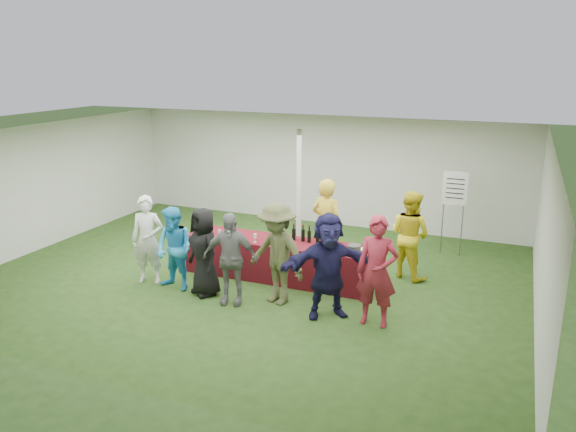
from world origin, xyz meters
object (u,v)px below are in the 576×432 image
at_px(customer_6, 377,271).
at_px(customer_2, 204,252).
at_px(dump_bucket, 354,250).
at_px(customer_5, 328,266).
at_px(customer_1, 175,249).
at_px(serving_table, 278,259).
at_px(customer_0, 148,240).
at_px(customer_3, 230,258).
at_px(wine_list_sign, 455,195).
at_px(staff_pourer, 327,226).
at_px(customer_4, 277,254).
at_px(staff_back, 410,234).

bearing_deg(customer_6, customer_2, 178.30).
height_order(dump_bucket, customer_5, customer_5).
bearing_deg(customer_1, serving_table, 48.51).
bearing_deg(customer_2, customer_0, -151.92).
xyz_separation_m(customer_1, customer_6, (3.67, 0.02, 0.12)).
bearing_deg(customer_3, wine_list_sign, 38.02).
bearing_deg(customer_2, staff_pourer, 79.47).
distance_m(customer_0, customer_2, 1.25).
distance_m(wine_list_sign, customer_5, 4.08).
bearing_deg(wine_list_sign, dump_bucket, -115.04).
bearing_deg(customer_0, serving_table, 9.09).
relative_size(staff_pourer, customer_2, 1.19).
xyz_separation_m(serving_table, customer_6, (2.17, -1.17, 0.51)).
relative_size(customer_1, customer_2, 0.97).
relative_size(customer_4, customer_6, 1.00).
bearing_deg(customer_3, customer_0, 159.42).
bearing_deg(customer_2, serving_table, 84.13).
bearing_deg(customer_5, customer_1, 147.59).
distance_m(customer_3, customer_4, 0.79).
height_order(customer_0, customer_1, customer_0).
relative_size(customer_2, customer_4, 0.89).
height_order(customer_1, customer_6, customer_6).
bearing_deg(customer_2, customer_6, 31.82).
xyz_separation_m(wine_list_sign, customer_3, (-3.16, -3.93, -0.52)).
height_order(wine_list_sign, customer_3, wine_list_sign).
bearing_deg(customer_4, serving_table, 131.35).
xyz_separation_m(customer_2, customer_3, (0.60, -0.16, 0.01)).
bearing_deg(serving_table, customer_3, -102.96).
distance_m(staff_back, customer_1, 4.36).
bearing_deg(customer_5, customer_0, 145.84).
height_order(serving_table, customer_0, customer_0).
relative_size(serving_table, wine_list_sign, 2.00).
xyz_separation_m(serving_table, customer_0, (-2.15, -1.09, 0.45)).
height_order(wine_list_sign, customer_6, wine_list_sign).
bearing_deg(customer_1, customer_0, -179.08).
bearing_deg(staff_back, customer_1, 56.23).
distance_m(customer_1, customer_4, 1.93).
xyz_separation_m(wine_list_sign, customer_1, (-4.35, -3.79, -0.55)).
bearing_deg(dump_bucket, customer_1, -162.26).
height_order(staff_pourer, customer_4, staff_pourer).
relative_size(dump_bucket, customer_0, 0.14).
bearing_deg(customer_2, customer_3, 17.13).
xyz_separation_m(wine_list_sign, customer_2, (-3.76, -3.77, -0.53)).
xyz_separation_m(customer_1, customer_5, (2.88, 0.02, 0.10)).
bearing_deg(customer_2, dump_bucket, 53.09).
distance_m(customer_0, customer_4, 2.57).
relative_size(wine_list_sign, customer_6, 1.02).
bearing_deg(customer_3, customer_5, -8.06).
height_order(customer_1, customer_2, customer_2).
distance_m(customer_5, customer_6, 0.79).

